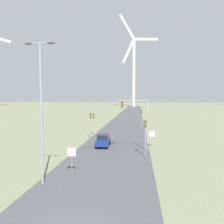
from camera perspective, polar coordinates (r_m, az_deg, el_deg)
road_surface at (r=58.83m, az=3.54°, el=-3.17°), size 10.00×240.00×0.01m
streetlamp at (r=18.61m, az=-18.07°, el=3.24°), size 2.57×0.32×11.61m
stop_sign_near at (r=21.54m, az=-10.47°, el=-11.07°), size 0.81×0.07×2.40m
stop_sign_far at (r=32.34m, az=10.44°, el=-6.14°), size 0.81×0.07×2.32m
traffic_light_post_near_left at (r=37.73m, az=-5.64°, el=-2.09°), size 0.28×0.34×4.53m
traffic_light_post_near_right at (r=26.92m, az=8.70°, el=-4.61°), size 0.28×0.34×4.47m
traffic_light_post_mid_left at (r=41.96m, az=-4.87°, el=-1.89°), size 0.28×0.34×4.10m
traffic_light_post_mid_right at (r=50.52m, az=7.82°, el=-0.69°), size 0.28×0.33×4.41m
traffic_light_mast_overhead at (r=29.44m, az=6.75°, el=-0.70°), size 4.05×0.35×7.00m
car_approaching at (r=32.31m, az=-2.35°, el=-7.36°), size 2.03×4.20×1.83m
wind_turbine_left at (r=172.34m, az=5.72°, el=11.95°), size 29.77×14.26×68.97m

